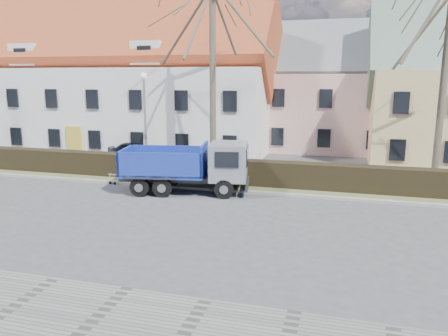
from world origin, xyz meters
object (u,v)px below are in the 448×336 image
(streetlight, at_px, (145,124))
(cart_frame, at_px, (109,178))
(parked_car_a, at_px, (136,151))
(dump_truck, at_px, (181,167))

(streetlight, bearing_deg, cart_frame, -110.31)
(cart_frame, bearing_deg, parked_car_a, 104.28)
(dump_truck, height_order, streetlight, streetlight)
(dump_truck, relative_size, streetlight, 1.09)
(dump_truck, bearing_deg, streetlight, 126.64)
(dump_truck, bearing_deg, cart_frame, 163.00)
(parked_car_a, bearing_deg, dump_truck, -142.34)
(cart_frame, bearing_deg, streetlight, 69.69)
(parked_car_a, bearing_deg, cart_frame, -168.53)
(dump_truck, distance_m, cart_frame, 4.43)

